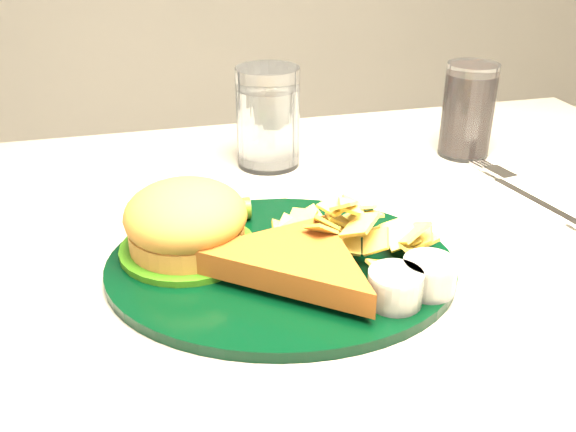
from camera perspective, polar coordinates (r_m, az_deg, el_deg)
The scene contains 6 objects.
dinner_plate at distance 0.64m, azimuth -0.65°, elevation -1.75°, with size 0.35×0.29×0.08m, color black, non-canonical shape.
water_glass at distance 0.89m, azimuth -1.79°, elevation 8.75°, with size 0.09×0.09×0.14m, color silver.
cola_glass at distance 0.96m, azimuth 15.70°, elevation 9.03°, with size 0.07×0.07×0.13m, color black.
fork_napkin at distance 0.85m, azimuth 20.76°, elevation 1.51°, with size 0.14×0.18×0.01m, color white, non-canonical shape.
spoon at distance 0.73m, azimuth -8.49°, elevation -1.03°, with size 0.05×0.17×0.01m, color silver, non-canonical shape.
wrapped_straw at distance 0.78m, azimuth -4.90°, elevation 0.69°, with size 0.18×0.06×0.01m, color white, non-canonical shape.
Camera 1 is at (-0.18, -0.61, 1.09)m, focal length 40.00 mm.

